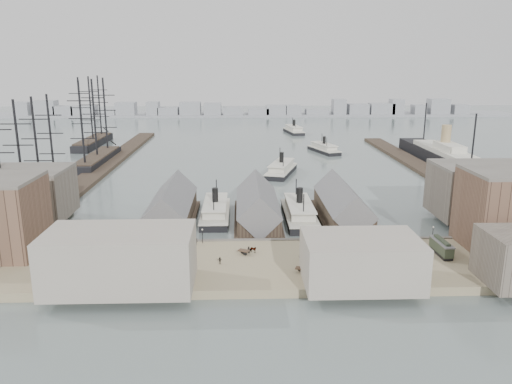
{
  "coord_description": "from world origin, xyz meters",
  "views": [
    {
      "loc": [
        -5.17,
        -128.7,
        46.93
      ],
      "look_at": [
        0.0,
        30.0,
        6.0
      ],
      "focal_mm": 35.0,
      "sensor_mm": 36.0,
      "label": 1
    }
  ],
  "objects_px": {
    "ocean_steamer": "(444,157)",
    "horse_cart_center": "(250,250)",
    "horse_cart_left": "(105,252)",
    "tram": "(441,248)",
    "ferry_docked_west": "(215,211)",
    "horse_cart_right": "(309,268)"
  },
  "relations": [
    {
      "from": "ferry_docked_west",
      "to": "tram",
      "type": "height_order",
      "value": "ferry_docked_west"
    },
    {
      "from": "horse_cart_center",
      "to": "horse_cart_left",
      "type": "bearing_deg",
      "value": 118.42
    },
    {
      "from": "tram",
      "to": "horse_cart_left",
      "type": "relative_size",
      "value": 2.01
    },
    {
      "from": "ferry_docked_west",
      "to": "horse_cart_right",
      "type": "height_order",
      "value": "ferry_docked_west"
    },
    {
      "from": "horse_cart_left",
      "to": "horse_cart_right",
      "type": "xyz_separation_m",
      "value": [
        48.06,
        -11.38,
        0.02
      ]
    },
    {
      "from": "tram",
      "to": "horse_cart_right",
      "type": "height_order",
      "value": "tram"
    },
    {
      "from": "ferry_docked_west",
      "to": "horse_cart_center",
      "type": "height_order",
      "value": "ferry_docked_west"
    },
    {
      "from": "ocean_steamer",
      "to": "horse_cart_left",
      "type": "height_order",
      "value": "ocean_steamer"
    },
    {
      "from": "horse_cart_left",
      "to": "tram",
      "type": "bearing_deg",
      "value": -77.09
    },
    {
      "from": "horse_cart_left",
      "to": "ocean_steamer",
      "type": "bearing_deg",
      "value": -33.64
    },
    {
      "from": "horse_cart_center",
      "to": "tram",
      "type": "bearing_deg",
      "value": -64.65
    },
    {
      "from": "horse_cart_right",
      "to": "tram",
      "type": "bearing_deg",
      "value": -55.7
    },
    {
      "from": "tram",
      "to": "horse_cart_center",
      "type": "bearing_deg",
      "value": 175.19
    },
    {
      "from": "ocean_steamer",
      "to": "horse_cart_left",
      "type": "bearing_deg",
      "value": -138.14
    },
    {
      "from": "horse_cart_left",
      "to": "horse_cart_center",
      "type": "distance_m",
      "value": 35.12
    },
    {
      "from": "ferry_docked_west",
      "to": "ocean_steamer",
      "type": "height_order",
      "value": "ocean_steamer"
    },
    {
      "from": "tram",
      "to": "ocean_steamer",
      "type": "bearing_deg",
      "value": 65.86
    },
    {
      "from": "horse_cart_right",
      "to": "ferry_docked_west",
      "type": "bearing_deg",
      "value": 45.13
    },
    {
      "from": "horse_cart_left",
      "to": "ferry_docked_west",
      "type": "bearing_deg",
      "value": -20.53
    },
    {
      "from": "horse_cart_left",
      "to": "horse_cart_center",
      "type": "relative_size",
      "value": 0.99
    },
    {
      "from": "ocean_steamer",
      "to": "horse_cart_center",
      "type": "distance_m",
      "value": 150.17
    },
    {
      "from": "tram",
      "to": "horse_cart_center",
      "type": "xyz_separation_m",
      "value": [
        -46.29,
        2.36,
        -0.92
      ]
    }
  ]
}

